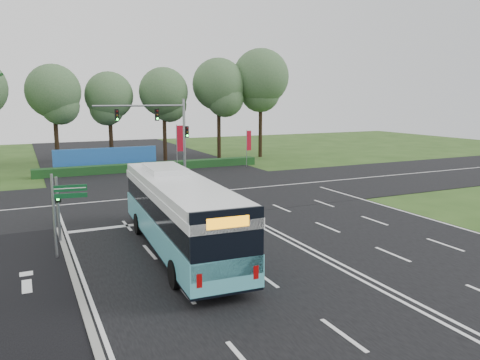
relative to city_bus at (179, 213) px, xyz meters
name	(u,v)px	position (x,y,z in m)	size (l,w,h in m)	color
ground	(275,235)	(5.30, 0.44, -1.85)	(120.00, 120.00, 0.00)	#294717
road_main	(275,235)	(5.30, 0.44, -1.83)	(20.00, 120.00, 0.04)	black
road_cross	(196,193)	(5.30, 12.44, -1.83)	(120.00, 14.00, 0.05)	black
bike_path	(6,301)	(-7.20, -2.56, -1.82)	(5.00, 18.00, 0.06)	black
kerb_strip	(77,288)	(-4.80, -2.56, -1.79)	(0.25, 18.00, 0.12)	gray
city_bus	(179,213)	(0.00, 0.00, 0.00)	(3.36, 12.94, 3.68)	#56BBC8
pedestrian_signal	(58,207)	(-4.90, 3.78, -0.05)	(0.31, 0.41, 3.31)	gray
street_sign	(62,205)	(-4.89, 1.43, 0.56)	(1.48, 0.28, 3.81)	gray
banner_flag_mid	(179,141)	(7.36, 22.67, 1.15)	(0.68, 0.09, 4.60)	gray
banner_flag_right	(248,142)	(15.02, 23.30, 0.68)	(0.57, 0.09, 3.84)	gray
traffic_light_gantry	(165,125)	(5.51, 20.94, 2.81)	(8.41, 0.28, 7.00)	gray
hedge	(153,167)	(5.30, 24.94, -1.45)	(22.00, 1.20, 0.80)	#153B19
blue_hoarding	(106,159)	(1.30, 27.44, -0.75)	(10.00, 0.30, 2.20)	#215CB3
eucalyptus_row	(131,87)	(4.80, 31.04, 6.41)	(42.06, 7.73, 12.88)	black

